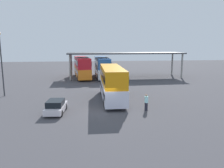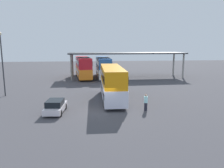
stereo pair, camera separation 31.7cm
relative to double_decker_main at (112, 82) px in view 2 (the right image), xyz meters
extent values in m
plane|color=#434247|center=(-1.47, -4.39, -2.24)|extent=(140.00, 140.00, 0.00)
cube|color=white|center=(0.00, -0.01, -1.00)|extent=(2.63, 10.29, 1.79)
cube|color=orange|center=(0.00, -0.01, 0.87)|extent=(2.56, 10.09, 1.94)
cube|color=black|center=(0.00, -0.01, -0.78)|extent=(2.66, 9.88, 0.61)
cube|color=black|center=(0.00, -0.01, 0.96)|extent=(2.66, 9.88, 0.78)
cube|color=black|center=(0.10, 5.06, -0.73)|extent=(2.06, 0.14, 1.07)
cube|color=orange|center=(0.10, 5.06, 0.13)|extent=(1.70, 0.11, 0.36)
cylinder|color=black|center=(-1.03, 3.19, -1.74)|extent=(0.30, 1.01, 1.00)
cylinder|color=black|center=(1.16, 3.14, -1.74)|extent=(0.30, 1.01, 1.00)
cylinder|color=black|center=(-1.16, -3.16, -1.74)|extent=(0.30, 1.01, 1.00)
cylinder|color=black|center=(1.03, -3.21, -1.74)|extent=(0.30, 1.01, 1.00)
cube|color=silver|center=(-6.18, -4.49, -1.74)|extent=(1.98, 3.92, 0.55)
cube|color=black|center=(-6.19, -4.68, -1.18)|extent=(1.70, 2.21, 0.58)
cylinder|color=black|center=(-6.81, -3.25, -1.94)|extent=(0.25, 0.62, 0.60)
cylinder|color=black|center=(-5.33, -3.39, -1.94)|extent=(0.25, 0.62, 0.60)
cylinder|color=black|center=(-7.02, -5.59, -1.94)|extent=(0.25, 0.62, 0.60)
cylinder|color=black|center=(-5.55, -5.73, -1.94)|extent=(0.25, 0.62, 0.60)
cube|color=orange|center=(-3.87, 18.93, -0.96)|extent=(3.68, 11.24, 1.86)
cube|color=red|center=(-3.87, 18.93, 0.98)|extent=(3.58, 11.01, 2.02)
cube|color=black|center=(-3.87, 18.93, -0.74)|extent=(3.67, 10.80, 0.63)
cube|color=black|center=(-3.87, 18.93, 1.08)|extent=(3.67, 10.80, 0.81)
cube|color=black|center=(-4.46, 24.35, -0.68)|extent=(2.14, 0.33, 1.12)
cube|color=orange|center=(-4.46, 24.35, 0.21)|extent=(1.76, 0.27, 0.36)
cylinder|color=black|center=(-5.37, 22.20, -1.74)|extent=(0.39, 1.02, 1.00)
cylinder|color=black|center=(-3.11, 22.45, -1.74)|extent=(0.39, 1.02, 1.00)
cylinder|color=black|center=(-4.64, 15.40, -1.74)|extent=(0.39, 1.02, 1.00)
cylinder|color=black|center=(-2.37, 15.65, -1.74)|extent=(0.39, 1.02, 1.00)
cube|color=silver|center=(0.21, 18.66, -0.97)|extent=(2.63, 10.98, 1.83)
cube|color=#235395|center=(0.21, 18.66, 0.94)|extent=(2.55, 10.76, 1.99)
cube|color=black|center=(0.21, 18.66, -0.75)|extent=(2.66, 10.55, 0.62)
cube|color=black|center=(0.21, 18.66, 1.03)|extent=(2.66, 10.55, 0.79)
cube|color=black|center=(0.13, 24.08, -0.70)|extent=(2.09, 0.13, 1.10)
cube|color=orange|center=(0.13, 24.08, 0.18)|extent=(1.72, 0.11, 0.36)
cylinder|color=black|center=(-0.95, 22.04, -1.74)|extent=(0.30, 1.00, 1.00)
cylinder|color=black|center=(1.27, 22.07, -1.74)|extent=(0.30, 1.00, 1.00)
cylinder|color=black|center=(-0.84, 15.25, -1.74)|extent=(0.30, 1.00, 1.00)
cylinder|color=black|center=(1.37, 15.29, -1.74)|extent=(0.30, 1.00, 1.00)
cube|color=#33353A|center=(5.13, 18.62, 2.79)|extent=(23.86, 6.58, 0.25)
cylinder|color=#9E9B93|center=(16.33, 21.30, 0.21)|extent=(0.36, 0.36, 4.91)
cylinder|color=#9E9B93|center=(16.44, 16.45, 0.21)|extent=(0.36, 0.36, 4.91)
cylinder|color=#9E9B93|center=(-6.19, 20.79, 0.21)|extent=(0.36, 0.36, 4.91)
cylinder|color=#9E9B93|center=(-6.08, 15.94, 0.21)|extent=(0.36, 0.36, 4.91)
cylinder|color=#33353A|center=(-13.93, 3.66, 1.74)|extent=(0.16, 0.16, 7.97)
sphere|color=beige|center=(-13.93, 3.66, 5.88)|extent=(0.44, 0.44, 0.44)
cylinder|color=#262633|center=(2.97, -4.85, -1.82)|extent=(0.32, 0.32, 0.85)
cylinder|color=#B9FEFF|center=(2.97, -4.85, -1.06)|extent=(0.38, 0.38, 0.67)
sphere|color=tan|center=(2.97, -4.85, -0.60)|extent=(0.24, 0.24, 0.24)
camera|label=1|loc=(-3.16, -25.97, 4.46)|focal=34.90mm
camera|label=2|loc=(-2.84, -26.01, 4.46)|focal=34.90mm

